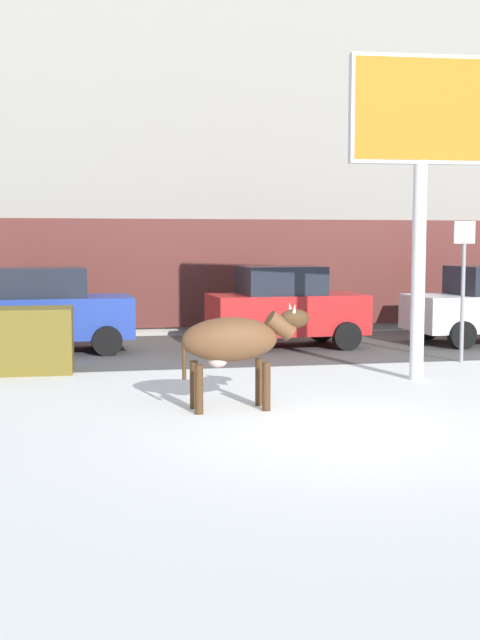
# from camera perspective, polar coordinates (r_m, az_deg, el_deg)

# --- Properties ---
(ground_plane) EXTENTS (120.00, 120.00, 0.00)m
(ground_plane) POSITION_cam_1_polar(r_m,az_deg,el_deg) (10.33, 7.04, -8.01)
(ground_plane) COLOR white
(road_strip) EXTENTS (60.00, 5.60, 0.01)m
(road_strip) POSITION_cam_1_polar(r_m,az_deg,el_deg) (18.32, -1.11, -2.02)
(road_strip) COLOR #514F4C
(road_strip) RESTS_ON ground
(building_facade) EXTENTS (44.00, 6.10, 13.00)m
(building_facade) POSITION_cam_1_polar(r_m,az_deg,el_deg) (24.44, -3.68, 15.11)
(building_facade) COLOR gray
(building_facade) RESTS_ON ground
(cow_brown) EXTENTS (1.91, 0.66, 1.54)m
(cow_brown) POSITION_cam_1_polar(r_m,az_deg,el_deg) (11.58, -0.38, -1.51)
(cow_brown) COLOR brown
(cow_brown) RESTS_ON ground
(billboard) EXTENTS (2.53, 0.36, 5.56)m
(billboard) POSITION_cam_1_polar(r_m,az_deg,el_deg) (14.49, 12.69, 12.94)
(billboard) COLOR silver
(billboard) RESTS_ON ground
(car_blue_hatchback) EXTENTS (3.59, 2.08, 1.86)m
(car_blue_hatchback) POSITION_cam_1_polar(r_m,az_deg,el_deg) (18.10, -13.32, 0.68)
(car_blue_hatchback) COLOR #233D9E
(car_blue_hatchback) RESTS_ON ground
(car_red_hatchback) EXTENTS (3.59, 2.08, 1.86)m
(car_red_hatchback) POSITION_cam_1_polar(r_m,az_deg,el_deg) (18.51, 3.21, 0.92)
(car_red_hatchback) COLOR red
(car_red_hatchback) RESTS_ON ground
(pedestrian_near_billboard) EXTENTS (0.36, 0.24, 1.73)m
(pedestrian_near_billboard) POSITION_cam_1_polar(r_m,az_deg,el_deg) (23.80, 15.49, 1.64)
(pedestrian_near_billboard) COLOR #282833
(pedestrian_near_billboard) RESTS_ON ground
(dumpster) EXTENTS (1.72, 1.14, 1.20)m
(dumpster) POSITION_cam_1_polar(r_m,az_deg,el_deg) (15.46, -14.86, -1.38)
(dumpster) COLOR brown
(dumpster) RESTS_ON ground
(street_sign) EXTENTS (0.44, 0.08, 2.82)m
(street_sign) POSITION_cam_1_polar(r_m,az_deg,el_deg) (16.71, 15.47, 2.79)
(street_sign) COLOR gray
(street_sign) RESTS_ON ground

